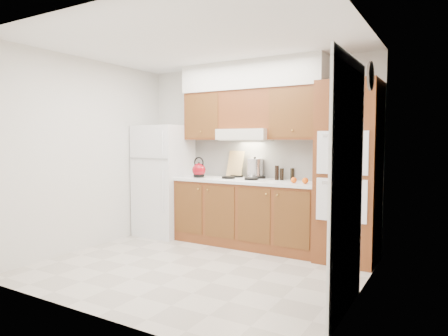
% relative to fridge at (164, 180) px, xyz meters
% --- Properties ---
extents(floor, '(3.60, 3.60, 0.00)m').
position_rel_fridge_xyz_m(floor, '(1.41, -1.14, -0.86)').
color(floor, beige).
rests_on(floor, ground).
extents(ceiling, '(3.60, 3.60, 0.00)m').
position_rel_fridge_xyz_m(ceiling, '(1.41, -1.14, 1.74)').
color(ceiling, white).
rests_on(ceiling, wall_back).
extents(wall_back, '(3.60, 0.02, 2.60)m').
position_rel_fridge_xyz_m(wall_back, '(1.41, 0.36, 0.44)').
color(wall_back, silver).
rests_on(wall_back, floor).
extents(wall_left, '(0.02, 3.00, 2.60)m').
position_rel_fridge_xyz_m(wall_left, '(-0.40, -1.14, 0.44)').
color(wall_left, silver).
rests_on(wall_left, floor).
extents(wall_right, '(0.02, 3.00, 2.60)m').
position_rel_fridge_xyz_m(wall_right, '(3.21, -1.14, 0.44)').
color(wall_right, silver).
rests_on(wall_right, floor).
extents(fridge, '(0.75, 0.72, 1.72)m').
position_rel_fridge_xyz_m(fridge, '(0.00, 0.00, 0.00)').
color(fridge, white).
rests_on(fridge, floor).
extents(base_cabinets, '(2.11, 0.60, 0.90)m').
position_rel_fridge_xyz_m(base_cabinets, '(1.43, 0.06, -0.41)').
color(base_cabinets, brown).
rests_on(base_cabinets, floor).
extents(countertop, '(2.13, 0.62, 0.04)m').
position_rel_fridge_xyz_m(countertop, '(1.43, 0.05, 0.06)').
color(countertop, white).
rests_on(countertop, base_cabinets).
extents(backsplash, '(2.11, 0.03, 0.56)m').
position_rel_fridge_xyz_m(backsplash, '(1.43, 0.34, 0.36)').
color(backsplash, white).
rests_on(backsplash, countertop).
extents(oven_cabinet, '(0.70, 0.65, 2.20)m').
position_rel_fridge_xyz_m(oven_cabinet, '(2.85, 0.03, 0.24)').
color(oven_cabinet, brown).
rests_on(oven_cabinet, floor).
extents(upper_cab_left, '(0.63, 0.33, 0.70)m').
position_rel_fridge_xyz_m(upper_cab_left, '(0.69, 0.19, 0.99)').
color(upper_cab_left, brown).
rests_on(upper_cab_left, wall_back).
extents(upper_cab_right, '(0.73, 0.33, 0.70)m').
position_rel_fridge_xyz_m(upper_cab_right, '(2.12, 0.19, 0.99)').
color(upper_cab_right, brown).
rests_on(upper_cab_right, wall_back).
extents(range_hood, '(0.75, 0.45, 0.15)m').
position_rel_fridge_xyz_m(range_hood, '(1.38, 0.13, 0.71)').
color(range_hood, silver).
rests_on(range_hood, wall_back).
extents(upper_cab_over_hood, '(0.75, 0.33, 0.55)m').
position_rel_fridge_xyz_m(upper_cab_over_hood, '(1.38, 0.19, 1.06)').
color(upper_cab_over_hood, brown).
rests_on(upper_cab_over_hood, range_hood).
extents(soffit, '(2.13, 0.36, 0.40)m').
position_rel_fridge_xyz_m(soffit, '(1.43, 0.18, 1.54)').
color(soffit, silver).
rests_on(soffit, wall_back).
extents(cooktop, '(0.74, 0.50, 0.01)m').
position_rel_fridge_xyz_m(cooktop, '(1.38, 0.07, 0.09)').
color(cooktop, white).
rests_on(cooktop, countertop).
extents(doorway, '(0.02, 0.90, 2.10)m').
position_rel_fridge_xyz_m(doorway, '(3.19, -1.49, 0.19)').
color(doorway, black).
rests_on(doorway, floor).
extents(wall_clock, '(0.02, 0.30, 0.30)m').
position_rel_fridge_xyz_m(wall_clock, '(3.19, -0.59, 1.29)').
color(wall_clock, '#3F3833').
rests_on(wall_clock, wall_right).
extents(kettle, '(0.26, 0.26, 0.20)m').
position_rel_fridge_xyz_m(kettle, '(0.68, -0.03, 0.19)').
color(kettle, maroon).
rests_on(kettle, countertop).
extents(cutting_board, '(0.31, 0.18, 0.39)m').
position_rel_fridge_xyz_m(cutting_board, '(1.15, 0.23, 0.28)').
color(cutting_board, tan).
rests_on(cutting_board, countertop).
extents(stock_pot, '(0.31, 0.31, 0.25)m').
position_rel_fridge_xyz_m(stock_pot, '(1.47, 0.24, 0.23)').
color(stock_pot, silver).
rests_on(stock_pot, cooktop).
extents(condiment_a, '(0.07, 0.07, 0.20)m').
position_rel_fridge_xyz_m(condiment_a, '(1.83, 0.20, 0.18)').
color(condiment_a, black).
rests_on(condiment_a, countertop).
extents(condiment_b, '(0.06, 0.06, 0.16)m').
position_rel_fridge_xyz_m(condiment_b, '(2.01, 0.31, 0.16)').
color(condiment_b, black).
rests_on(condiment_b, countertop).
extents(condiment_c, '(0.06, 0.06, 0.16)m').
position_rel_fridge_xyz_m(condiment_c, '(1.89, 0.23, 0.16)').
color(condiment_c, black).
rests_on(condiment_c, countertop).
extents(orange_near, '(0.09, 0.09, 0.08)m').
position_rel_fridge_xyz_m(orange_near, '(2.33, -0.06, 0.12)').
color(orange_near, orange).
rests_on(orange_near, countertop).
extents(orange_far, '(0.09, 0.09, 0.08)m').
position_rel_fridge_xyz_m(orange_far, '(2.18, -0.06, 0.12)').
color(orange_far, '#FF510D').
rests_on(orange_far, countertop).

